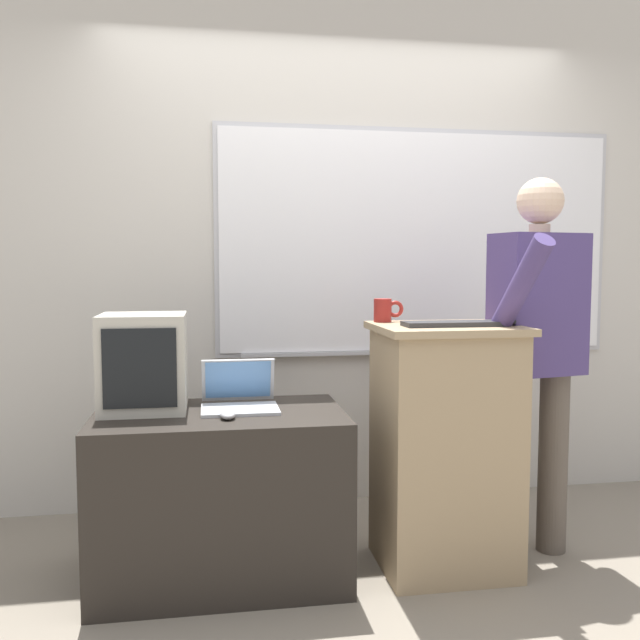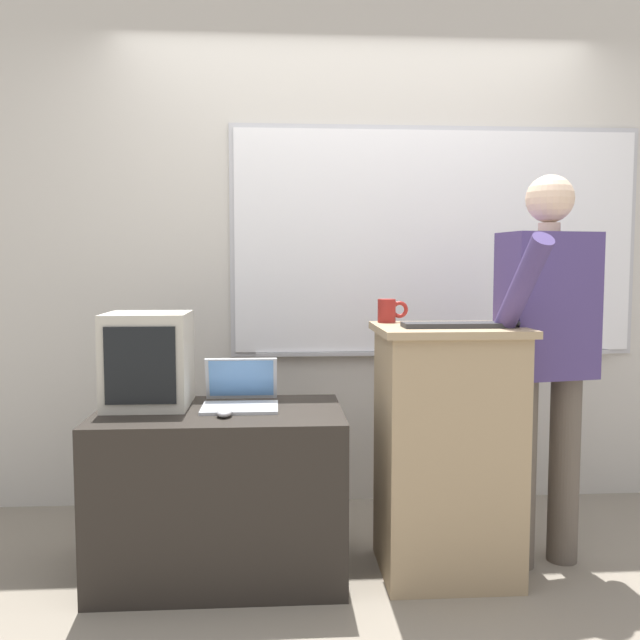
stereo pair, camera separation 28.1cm
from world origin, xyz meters
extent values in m
plane|color=gray|center=(0.00, 0.00, 0.00)|extent=(30.00, 30.00, 0.00)
cube|color=beige|center=(0.00, 1.35, 1.45)|extent=(6.40, 0.12, 2.91)
cube|color=#B7B7BC|center=(0.44, 1.28, 1.42)|extent=(2.21, 0.02, 1.23)
cube|color=white|center=(0.44, 1.28, 1.42)|extent=(2.16, 0.02, 1.18)
cube|color=#B7B7BC|center=(0.44, 1.26, 0.82)|extent=(1.94, 0.04, 0.02)
cube|color=tan|center=(0.29, 0.39, 0.51)|extent=(0.55, 0.47, 1.01)
cube|color=tan|center=(0.29, 0.39, 1.03)|extent=(0.59, 0.51, 0.03)
cube|color=#28231E|center=(-0.66, 0.45, 0.35)|extent=(1.02, 0.62, 0.69)
cylinder|color=brown|center=(0.62, 0.43, 0.41)|extent=(0.13, 0.13, 0.82)
cylinder|color=brown|center=(0.83, 0.46, 0.41)|extent=(0.13, 0.13, 0.82)
cube|color=#473870|center=(0.72, 0.45, 1.12)|extent=(0.42, 0.29, 0.61)
cylinder|color=beige|center=(0.72, 0.45, 1.45)|extent=(0.09, 0.09, 0.04)
sphere|color=beige|center=(0.72, 0.45, 1.57)|extent=(0.20, 0.20, 0.20)
cylinder|color=#473870|center=(0.51, 0.23, 1.16)|extent=(0.16, 0.43, 0.51)
cylinder|color=#473870|center=(0.94, 0.49, 1.10)|extent=(0.08, 0.08, 0.58)
cube|color=#B7BABF|center=(-0.58, 0.46, 0.70)|extent=(0.32, 0.23, 0.01)
cube|color=#B7BABF|center=(-0.58, 0.60, 0.80)|extent=(0.31, 0.07, 0.19)
cube|color=#598CCC|center=(-0.58, 0.60, 0.80)|extent=(0.28, 0.05, 0.16)
cube|color=#2D2D30|center=(0.29, 0.33, 1.05)|extent=(0.41, 0.13, 0.02)
ellipsoid|color=#BCBCC1|center=(-0.63, 0.32, 0.71)|extent=(0.06, 0.10, 0.03)
ellipsoid|color=black|center=(0.53, 0.33, 1.06)|extent=(0.06, 0.10, 0.03)
cube|color=#BCB7A8|center=(-0.96, 0.56, 0.89)|extent=(0.34, 0.36, 0.40)
cube|color=black|center=(-0.96, 0.37, 0.89)|extent=(0.28, 0.01, 0.31)
cylinder|color=maroon|center=(0.06, 0.58, 1.09)|extent=(0.08, 0.08, 0.10)
torus|color=maroon|center=(0.12, 0.58, 1.10)|extent=(0.07, 0.02, 0.07)
camera|label=1|loc=(-0.70, -2.30, 1.29)|focal=38.00mm
camera|label=2|loc=(-0.42, -2.34, 1.29)|focal=38.00mm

